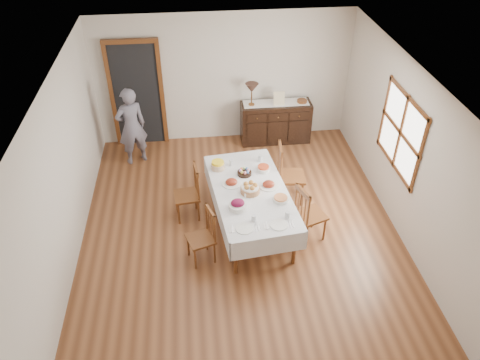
{
  "coord_description": "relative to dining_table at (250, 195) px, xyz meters",
  "views": [
    {
      "loc": [
        -0.62,
        -5.53,
        5.11
      ],
      "look_at": [
        0.0,
        0.1,
        0.95
      ],
      "focal_mm": 35.0,
      "sensor_mm": 36.0,
      "label": 1
    }
  ],
  "objects": [
    {
      "name": "chair_left_near",
      "position": [
        -0.76,
        -0.62,
        -0.2
      ],
      "size": [
        0.47,
        0.47,
        0.89
      ],
      "rotation": [
        0.0,
        0.0,
        -1.25
      ],
      "color": "#5E3216",
      "rests_on": "ground"
    },
    {
      "name": "glass_far_b",
      "position": [
        0.27,
        0.78,
        0.14
      ],
      "size": [
        0.07,
        0.07,
        0.11
      ],
      "color": "silver",
      "rests_on": "dining_table"
    },
    {
      "name": "butter_dish",
      "position": [
        -0.04,
        -0.13,
        0.12
      ],
      "size": [
        0.15,
        0.1,
        0.07
      ],
      "color": "silver",
      "rests_on": "dining_table"
    },
    {
      "name": "glass_far_a",
      "position": [
        -0.23,
        0.7,
        0.14
      ],
      "size": [
        0.06,
        0.06,
        0.11
      ],
      "color": "silver",
      "rests_on": "dining_table"
    },
    {
      "name": "sideboard",
      "position": [
        0.86,
        2.62,
        -0.23
      ],
      "size": [
        1.4,
        0.51,
        0.84
      ],
      "color": "black",
      "rests_on": "ground"
    },
    {
      "name": "picture_frame",
      "position": [
        0.89,
        2.56,
        0.32
      ],
      "size": [
        0.22,
        0.08,
        0.28
      ],
      "color": "beige",
      "rests_on": "sideboard"
    },
    {
      "name": "carrot_bowl",
      "position": [
        0.27,
        0.49,
        0.13
      ],
      "size": [
        0.21,
        0.21,
        0.09
      ],
      "color": "silver",
      "rests_on": "dining_table"
    },
    {
      "name": "pineapple_bowl",
      "position": [
        -0.45,
        0.63,
        0.16
      ],
      "size": [
        0.22,
        0.22,
        0.14
      ],
      "color": "#D0AD88",
      "rests_on": "dining_table"
    },
    {
      "name": "runner",
      "position": [
        0.85,
        2.65,
        0.19
      ],
      "size": [
        1.3,
        0.35,
        0.01
      ],
      "color": "white",
      "rests_on": "sideboard"
    },
    {
      "name": "room_shell",
      "position": [
        -0.31,
        0.32,
        0.98
      ],
      "size": [
        5.02,
        6.02,
        2.65
      ],
      "color": "white",
      "rests_on": "ground"
    },
    {
      "name": "table_lamp",
      "position": [
        0.35,
        2.61,
        0.54
      ],
      "size": [
        0.26,
        0.26,
        0.46
      ],
      "color": "brown",
      "rests_on": "sideboard"
    },
    {
      "name": "setting_right",
      "position": [
        0.33,
        -0.79,
        0.11
      ],
      "size": [
        0.43,
        0.31,
        0.1
      ],
      "color": "silver",
      "rests_on": "dining_table"
    },
    {
      "name": "beet_bowl",
      "position": [
        -0.24,
        -0.41,
        0.15
      ],
      "size": [
        0.27,
        0.27,
        0.16
      ],
      "color": "silver",
      "rests_on": "dining_table"
    },
    {
      "name": "bread_basket",
      "position": [
        -0.01,
        -0.05,
        0.16
      ],
      "size": [
        0.3,
        0.3,
        0.17
      ],
      "color": "#956541",
      "rests_on": "dining_table"
    },
    {
      "name": "casserole_dish",
      "position": [
        0.41,
        -0.3,
        0.12
      ],
      "size": [
        0.23,
        0.23,
        0.07
      ],
      "color": "silver",
      "rests_on": "dining_table"
    },
    {
      "name": "setting_left",
      "position": [
        -0.15,
        -0.81,
        0.11
      ],
      "size": [
        0.43,
        0.31,
        0.1
      ],
      "color": "silver",
      "rests_on": "dining_table"
    },
    {
      "name": "deco_bowl",
      "position": [
        1.37,
        2.61,
        0.21
      ],
      "size": [
        0.2,
        0.2,
        0.06
      ],
      "color": "#5E3216",
      "rests_on": "sideboard"
    },
    {
      "name": "chair_right_near",
      "position": [
        0.85,
        -0.35,
        -0.16
      ],
      "size": [
        0.52,
        0.52,
        0.98
      ],
      "rotation": [
        0.0,
        0.0,
        1.92
      ],
      "color": "#5E3216",
      "rests_on": "ground"
    },
    {
      "name": "chair_left_far",
      "position": [
        -0.94,
        0.38,
        -0.17
      ],
      "size": [
        0.44,
        0.44,
        0.96
      ],
      "rotation": [
        0.0,
        0.0,
        -1.46
      ],
      "color": "#5E3216",
      "rests_on": "ground"
    },
    {
      "name": "chair_right_far",
      "position": [
        0.72,
        0.64,
        -0.11
      ],
      "size": [
        0.49,
        0.49,
        1.09
      ],
      "rotation": [
        0.0,
        0.0,
        1.48
      ],
      "color": "#5E3216",
      "rests_on": "ground"
    },
    {
      "name": "person",
      "position": [
        -1.96,
        2.15,
        0.16
      ],
      "size": [
        0.6,
        0.51,
        1.64
      ],
      "primitive_type": "imported",
      "rotation": [
        0.0,
        0.0,
        3.56
      ],
      "color": "slate",
      "rests_on": "ground"
    },
    {
      "name": "dining_table",
      "position": [
        0.0,
        0.0,
        0.0
      ],
      "size": [
        1.34,
        2.28,
        0.75
      ],
      "rotation": [
        0.0,
        0.0,
        0.11
      ],
      "color": "silver",
      "rests_on": "ground"
    },
    {
      "name": "ground",
      "position": [
        -0.16,
        -0.1,
        -0.66
      ],
      "size": [
        6.0,
        6.0,
        0.0
      ],
      "primitive_type": "plane",
      "color": "brown"
    },
    {
      "name": "ham_platter_b",
      "position": [
        0.29,
        0.07,
        0.12
      ],
      "size": [
        0.31,
        0.31,
        0.11
      ],
      "color": "silver",
      "rests_on": "dining_table"
    },
    {
      "name": "egg_basket",
      "position": [
        -0.04,
        0.42,
        0.13
      ],
      "size": [
        0.23,
        0.23,
        0.11
      ],
      "color": "black",
      "rests_on": "dining_table"
    },
    {
      "name": "ham_platter_a",
      "position": [
        -0.28,
        0.19,
        0.12
      ],
      "size": [
        0.3,
        0.3,
        0.11
      ],
      "color": "silver",
      "rests_on": "dining_table"
    }
  ]
}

